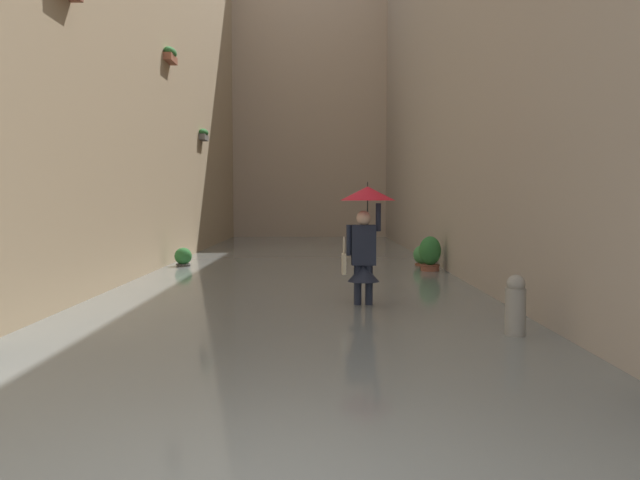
{
  "coord_description": "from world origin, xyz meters",
  "views": [
    {
      "loc": [
        -0.45,
        2.98,
        1.87
      ],
      "look_at": [
        -0.46,
        -6.71,
        1.23
      ],
      "focal_mm": 34.61,
      "sensor_mm": 36.0,
      "label": 1
    }
  ],
  "objects": [
    {
      "name": "person_wading",
      "position": [
        -1.16,
        -6.67,
        1.42
      ],
      "size": [
        0.87,
        0.87,
        2.15
      ],
      "color": "black",
      "rests_on": "ground_plane"
    },
    {
      "name": "building_facade_far",
      "position": [
        0.0,
        -25.33,
        6.27
      ],
      "size": [
        10.4,
        1.8,
        12.54
      ],
      "primitive_type": "cube",
      "color": "tan",
      "rests_on": "ground_plane"
    },
    {
      "name": "potted_plant_far_left",
      "position": [
        -3.03,
        -11.33,
        0.54
      ],
      "size": [
        0.51,
        0.51,
        1.02
      ],
      "color": "brown",
      "rests_on": "ground_plane"
    },
    {
      "name": "flood_water",
      "position": [
        0.0,
        -12.22,
        0.11
      ],
      "size": [
        7.6,
        30.43,
        0.21
      ],
      "primitive_type": "cube",
      "color": "slate",
      "rests_on": "ground_plane"
    },
    {
      "name": "potted_plant_mid_right",
      "position": [
        2.96,
        -12.34,
        0.36
      ],
      "size": [
        0.43,
        0.43,
        0.67
      ],
      "color": "#66605B",
      "rests_on": "ground_plane"
    },
    {
      "name": "building_facade_left",
      "position": [
        -4.3,
        -12.21,
        6.51
      ],
      "size": [
        2.04,
        28.43,
        13.03
      ],
      "color": "#A89989",
      "rests_on": "ground_plane"
    },
    {
      "name": "mooring_bollard",
      "position": [
        -2.85,
        -4.48,
        0.48
      ],
      "size": [
        0.25,
        0.25,
        0.96
      ],
      "color": "gray",
      "rests_on": "ground_plane"
    },
    {
      "name": "potted_plant_near_left",
      "position": [
        -3.06,
        -12.49,
        0.4
      ],
      "size": [
        0.5,
        0.5,
        0.72
      ],
      "color": "#9E563D",
      "rests_on": "ground_plane"
    },
    {
      "name": "ground_plane",
      "position": [
        0.0,
        -12.22,
        0.0
      ],
      "size": [
        61.08,
        61.08,
        0.0
      ],
      "primitive_type": "plane",
      "color": "gray"
    }
  ]
}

